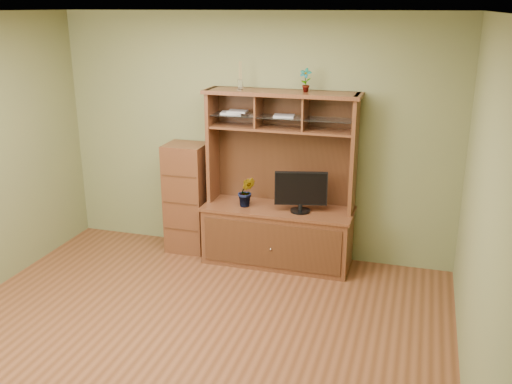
% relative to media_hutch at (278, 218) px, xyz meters
% --- Properties ---
extents(room, '(4.54, 4.04, 2.74)m').
position_rel_media_hutch_xyz_m(room, '(-0.36, -1.73, 0.83)').
color(room, '#542D18').
rests_on(room, ground).
extents(media_hutch, '(1.66, 0.61, 1.90)m').
position_rel_media_hutch_xyz_m(media_hutch, '(0.00, 0.00, 0.00)').
color(media_hutch, '#442613').
rests_on(media_hutch, room).
extents(monitor, '(0.55, 0.21, 0.44)m').
position_rel_media_hutch_xyz_m(monitor, '(0.26, -0.08, 0.36)').
color(monitor, black).
rests_on(monitor, media_hutch).
extents(orchid_plant, '(0.21, 0.19, 0.34)m').
position_rel_media_hutch_xyz_m(orchid_plant, '(-0.34, -0.08, 0.30)').
color(orchid_plant, '#2B551D').
rests_on(orchid_plant, media_hutch).
extents(top_plant, '(0.14, 0.11, 0.24)m').
position_rel_media_hutch_xyz_m(top_plant, '(0.25, 0.08, 1.50)').
color(top_plant, '#3D7027').
rests_on(top_plant, media_hutch).
extents(reed_diffuser, '(0.06, 0.06, 0.29)m').
position_rel_media_hutch_xyz_m(reed_diffuser, '(-0.45, 0.08, 1.49)').
color(reed_diffuser, silver).
rests_on(reed_diffuser, media_hutch).
extents(magazines, '(0.83, 0.20, 0.04)m').
position_rel_media_hutch_xyz_m(magazines, '(-0.35, 0.08, 1.13)').
color(magazines, '#B4B4B9').
rests_on(magazines, media_hutch).
extents(side_cabinet, '(0.45, 0.41, 1.27)m').
position_rel_media_hutch_xyz_m(side_cabinet, '(-1.10, 0.05, 0.11)').
color(side_cabinet, '#442613').
rests_on(side_cabinet, room).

